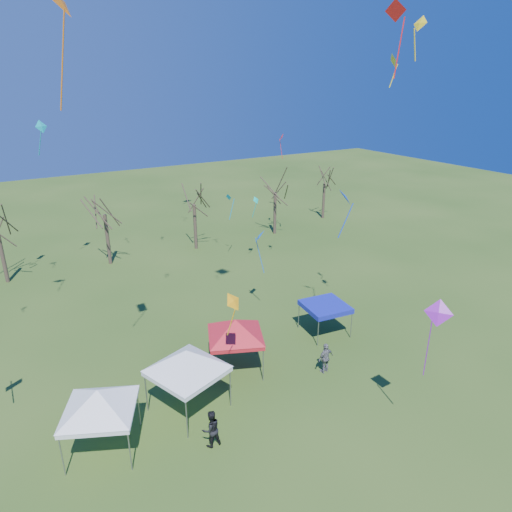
{
  "coord_description": "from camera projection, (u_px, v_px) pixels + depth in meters",
  "views": [
    {
      "loc": [
        -10.84,
        -15.74,
        15.68
      ],
      "look_at": [
        0.39,
        3.0,
        7.25
      ],
      "focal_mm": 32.0,
      "sensor_mm": 36.0,
      "label": 1
    }
  ],
  "objects": [
    {
      "name": "ground",
      "position": [
        279.0,
        407.0,
        23.44
      ],
      "size": [
        140.0,
        140.0,
        0.0
      ],
      "primitive_type": "plane",
      "color": "#2C4C18",
      "rests_on": "ground"
    },
    {
      "name": "tree_2",
      "position": [
        102.0,
        196.0,
        39.55
      ],
      "size": [
        3.71,
        3.71,
        8.18
      ],
      "color": "#3D2D21",
      "rests_on": "ground"
    },
    {
      "name": "tree_3",
      "position": [
        193.0,
        188.0,
        43.39
      ],
      "size": [
        3.59,
        3.59,
        7.91
      ],
      "color": "#3D2D21",
      "rests_on": "ground"
    },
    {
      "name": "tree_4",
      "position": [
        275.0,
        179.0,
        47.83
      ],
      "size": [
        3.58,
        3.58,
        7.89
      ],
      "color": "#3D2D21",
      "rests_on": "ground"
    },
    {
      "name": "tree_5",
      "position": [
        325.0,
        171.0,
        53.61
      ],
      "size": [
        3.39,
        3.39,
        7.46
      ],
      "color": "#3D2D21",
      "rests_on": "ground"
    },
    {
      "name": "tent_white_west",
      "position": [
        98.0,
        394.0,
        19.73
      ],
      "size": [
        3.95,
        3.95,
        3.71
      ],
      "rotation": [
        0.0,
        0.0,
        -0.44
      ],
      "color": "gray",
      "rests_on": "ground"
    },
    {
      "name": "tent_white_mid",
      "position": [
        186.0,
        355.0,
        22.2
      ],
      "size": [
        4.25,
        4.25,
        3.97
      ],
      "rotation": [
        0.0,
        0.0,
        0.34
      ],
      "color": "gray",
      "rests_on": "ground"
    },
    {
      "name": "tent_red",
      "position": [
        235.0,
        323.0,
        25.53
      ],
      "size": [
        3.9,
        3.9,
        3.7
      ],
      "rotation": [
        0.0,
        0.0,
        -0.4
      ],
      "color": "gray",
      "rests_on": "ground"
    },
    {
      "name": "tent_blue",
      "position": [
        325.0,
        307.0,
        29.64
      ],
      "size": [
        2.97,
        2.97,
        2.1
      ],
      "rotation": [
        0.0,
        0.0,
        -0.12
      ],
      "color": "gray",
      "rests_on": "ground"
    },
    {
      "name": "person_grey",
      "position": [
        326.0,
        358.0,
        25.93
      ],
      "size": [
        1.13,
        0.57,
        1.85
      ],
      "primitive_type": "imported",
      "rotation": [
        0.0,
        0.0,
        3.25
      ],
      "color": "slate",
      "rests_on": "ground"
    },
    {
      "name": "person_dark",
      "position": [
        211.0,
        429.0,
        20.66
      ],
      "size": [
        0.9,
        0.71,
        1.84
      ],
      "primitive_type": "imported",
      "rotation": [
        0.0,
        0.0,
        3.15
      ],
      "color": "black",
      "rests_on": "ground"
    },
    {
      "name": "kite_22",
      "position": [
        229.0,
        198.0,
        40.56
      ],
      "size": [
        0.69,
        0.81,
        2.28
      ],
      "rotation": [
        0.0,
        0.0,
        1.9
      ],
      "color": "#0B8AAC",
      "rests_on": "ground"
    },
    {
      "name": "kite_27",
      "position": [
        345.0,
        197.0,
        25.16
      ],
      "size": [
        1.21,
        1.37,
        2.76
      ],
      "rotation": [
        0.0,
        0.0,
        1.1
      ],
      "color": "blue",
      "rests_on": "ground"
    },
    {
      "name": "kite_19",
      "position": [
        256.0,
        201.0,
        39.3
      ],
      "size": [
        0.79,
        0.63,
        1.86
      ],
      "rotation": [
        0.0,
        0.0,
        0.35
      ],
      "color": "#0DC4A1",
      "rests_on": "ground"
    },
    {
      "name": "kite_17",
      "position": [
        259.0,
        236.0,
        30.45
      ],
      "size": [
        1.24,
        1.29,
        3.26
      ],
      "rotation": [
        0.0,
        0.0,
        4.03
      ],
      "color": "blue",
      "rests_on": "ground"
    },
    {
      "name": "kite_5",
      "position": [
        438.0,
        314.0,
        18.81
      ],
      "size": [
        1.22,
        1.32,
        3.78
      ],
      "rotation": [
        0.0,
        0.0,
        5.36
      ],
      "color": "purple",
      "rests_on": "ground"
    },
    {
      "name": "kite_9",
      "position": [
        420.0,
        25.0,
        20.23
      ],
      "size": [
        0.38,
        0.75,
        1.91
      ],
      "rotation": [
        0.0,
        0.0,
        4.74
      ],
      "color": "yellow",
      "rests_on": "ground"
    },
    {
      "name": "kite_0",
      "position": [
        396.0,
        13.0,
        18.92
      ],
      "size": [
        0.78,
        0.97,
        3.1
      ],
      "rotation": [
        0.0,
        0.0,
        2.02
      ],
      "color": "red",
      "rests_on": "ground"
    },
    {
      "name": "kite_1",
      "position": [
        233.0,
        302.0,
        21.37
      ],
      "size": [
        1.17,
        1.05,
        2.17
      ],
      "rotation": [
        0.0,
        0.0,
        0.5
      ],
      "color": "#FBA00D",
      "rests_on": "ground"
    },
    {
      "name": "kite_13",
      "position": [
        41.0,
        127.0,
        34.5
      ],
      "size": [
        1.09,
        0.95,
        2.66
      ],
      "rotation": [
        0.0,
        0.0,
        0.53
      ],
      "color": "#0CB2B9",
      "rests_on": "ground"
    },
    {
      "name": "kite_25",
      "position": [
        394.0,
        61.0,
        23.11
      ],
      "size": [
        0.6,
        0.8,
        1.67
      ],
      "rotation": [
        0.0,
        0.0,
        1.12
      ],
      "color": "yellow",
      "rests_on": "ground"
    },
    {
      "name": "kite_12",
      "position": [
        281.0,
        138.0,
        44.97
      ],
      "size": [
        0.74,
        0.91,
        2.54
      ],
      "rotation": [
        0.0,
        0.0,
        4.24
      ],
      "color": "red",
      "rests_on": "ground"
    }
  ]
}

